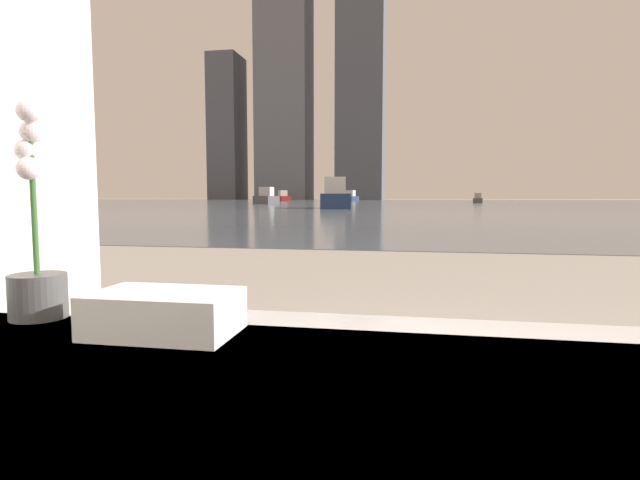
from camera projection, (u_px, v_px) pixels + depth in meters
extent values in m
cylinder|color=#4C4C4C|center=(38.00, 296.00, 1.05)|extent=(0.11, 0.11, 0.09)
cylinder|color=#38662D|center=(33.00, 194.00, 1.03)|extent=(0.01, 0.01, 0.33)
sphere|color=silver|center=(29.00, 110.00, 1.00)|extent=(0.05, 0.05, 0.05)
sphere|color=silver|center=(32.00, 131.00, 1.03)|extent=(0.05, 0.05, 0.05)
sphere|color=silver|center=(27.00, 150.00, 1.03)|extent=(0.05, 0.05, 0.05)
sphere|color=silver|center=(28.00, 168.00, 1.02)|extent=(0.05, 0.05, 0.05)
cube|color=white|center=(165.00, 323.00, 0.93)|extent=(0.26, 0.17, 0.04)
cube|color=white|center=(164.00, 302.00, 0.93)|extent=(0.26, 0.17, 0.04)
cube|color=slate|center=(410.00, 203.00, 60.80)|extent=(180.00, 110.00, 0.01)
cube|color=#4C4C51|center=(478.00, 200.00, 59.07)|extent=(1.46, 3.23, 0.55)
cube|color=#B2A893|center=(478.00, 196.00, 59.02)|extent=(0.92, 1.26, 0.62)
cube|color=maroon|center=(283.00, 198.00, 82.92)|extent=(3.69, 4.89, 0.82)
cube|color=silver|center=(283.00, 193.00, 82.84)|extent=(1.88, 2.11, 0.94)
cube|color=navy|center=(335.00, 201.00, 31.81)|extent=(2.68, 5.48, 0.92)
cube|color=silver|center=(335.00, 186.00, 31.72)|extent=(1.63, 2.17, 1.05)
cube|color=#4C4C51|center=(267.00, 200.00, 51.02)|extent=(1.64, 4.59, 0.80)
cube|color=silver|center=(267.00, 191.00, 50.95)|extent=(1.17, 1.73, 0.91)
cube|color=navy|center=(351.00, 199.00, 77.67)|extent=(2.22, 4.73, 0.80)
cube|color=silver|center=(351.00, 193.00, 77.60)|extent=(1.38, 1.86, 0.91)
cube|color=#4C515B|center=(227.00, 129.00, 122.28)|extent=(7.07, 9.57, 34.76)
cube|color=slate|center=(285.00, 87.00, 118.80)|extent=(12.14, 11.17, 53.79)
cube|color=#4C515B|center=(361.00, 69.00, 115.17)|extent=(10.62, 12.36, 60.45)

